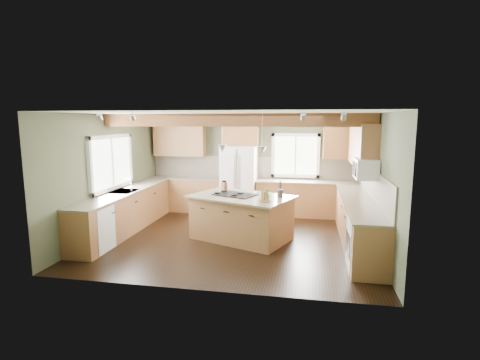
# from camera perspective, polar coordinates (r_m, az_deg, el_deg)

# --- Properties ---
(floor) EXTENTS (5.60, 5.60, 0.00)m
(floor) POSITION_cam_1_polar(r_m,az_deg,el_deg) (8.01, -0.85, -8.85)
(floor) COLOR black
(floor) RESTS_ON ground
(ceiling) EXTENTS (5.60, 5.60, 0.00)m
(ceiling) POSITION_cam_1_polar(r_m,az_deg,el_deg) (7.62, -0.90, 10.09)
(ceiling) COLOR silver
(ceiling) RESTS_ON wall_back
(wall_back) EXTENTS (5.60, 0.00, 5.60)m
(wall_back) POSITION_cam_1_polar(r_m,az_deg,el_deg) (10.15, 1.91, 2.47)
(wall_back) COLOR #475039
(wall_back) RESTS_ON ground
(wall_left) EXTENTS (0.00, 5.00, 5.00)m
(wall_left) POSITION_cam_1_polar(r_m,az_deg,el_deg) (8.70, -19.26, 0.87)
(wall_left) COLOR #475039
(wall_left) RESTS_ON ground
(wall_right) EXTENTS (0.00, 5.00, 5.00)m
(wall_right) POSITION_cam_1_polar(r_m,az_deg,el_deg) (7.67, 20.09, -0.22)
(wall_right) COLOR #475039
(wall_right) RESTS_ON ground
(ceiling_beam) EXTENTS (5.55, 0.26, 0.26)m
(ceiling_beam) POSITION_cam_1_polar(r_m,az_deg,el_deg) (7.63, -0.89, 9.11)
(ceiling_beam) COLOR #582D19
(ceiling_beam) RESTS_ON ceiling
(soffit_trim) EXTENTS (5.55, 0.20, 0.10)m
(soffit_trim) POSITION_cam_1_polar(r_m,az_deg,el_deg) (9.99, 1.87, 9.50)
(soffit_trim) COLOR #582D19
(soffit_trim) RESTS_ON ceiling
(backsplash_back) EXTENTS (5.58, 0.03, 0.58)m
(backsplash_back) POSITION_cam_1_polar(r_m,az_deg,el_deg) (10.15, 1.90, 1.96)
(backsplash_back) COLOR brown
(backsplash_back) RESTS_ON wall_back
(backsplash_right) EXTENTS (0.03, 3.70, 0.58)m
(backsplash_right) POSITION_cam_1_polar(r_m,az_deg,el_deg) (7.73, 19.89, -0.81)
(backsplash_right) COLOR brown
(backsplash_right) RESTS_ON wall_right
(base_cab_back_left) EXTENTS (2.02, 0.60, 0.88)m
(base_cab_back_left) POSITION_cam_1_polar(r_m,az_deg,el_deg) (10.42, -8.15, -2.23)
(base_cab_back_left) COLOR brown
(base_cab_back_left) RESTS_ON floor
(counter_back_left) EXTENTS (2.06, 0.64, 0.04)m
(counter_back_left) POSITION_cam_1_polar(r_m,az_deg,el_deg) (10.34, -8.21, 0.27)
(counter_back_left) COLOR #4D4738
(counter_back_left) RESTS_ON base_cab_back_left
(base_cab_back_right) EXTENTS (2.62, 0.60, 0.88)m
(base_cab_back_right) POSITION_cam_1_polar(r_m,az_deg,el_deg) (9.88, 10.21, -2.90)
(base_cab_back_right) COLOR brown
(base_cab_back_right) RESTS_ON floor
(counter_back_right) EXTENTS (2.66, 0.64, 0.04)m
(counter_back_right) POSITION_cam_1_polar(r_m,az_deg,el_deg) (9.80, 10.28, -0.27)
(counter_back_right) COLOR #4D4738
(counter_back_right) RESTS_ON base_cab_back_right
(base_cab_left) EXTENTS (0.60, 3.70, 0.88)m
(base_cab_left) POSITION_cam_1_polar(r_m,az_deg,el_deg) (8.76, -17.10, -4.70)
(base_cab_left) COLOR brown
(base_cab_left) RESTS_ON floor
(counter_left) EXTENTS (0.64, 3.74, 0.04)m
(counter_left) POSITION_cam_1_polar(r_m,az_deg,el_deg) (8.66, -17.24, -1.75)
(counter_left) COLOR #4D4738
(counter_left) RESTS_ON base_cab_left
(base_cab_right) EXTENTS (0.60, 3.70, 0.88)m
(base_cab_right) POSITION_cam_1_polar(r_m,az_deg,el_deg) (7.85, 17.52, -6.30)
(base_cab_right) COLOR brown
(base_cab_right) RESTS_ON floor
(counter_right) EXTENTS (0.64, 3.74, 0.04)m
(counter_right) POSITION_cam_1_polar(r_m,az_deg,el_deg) (7.75, 17.68, -3.02)
(counter_right) COLOR #4D4738
(counter_right) RESTS_ON base_cab_right
(upper_cab_back_left) EXTENTS (1.40, 0.35, 0.90)m
(upper_cab_back_left) POSITION_cam_1_polar(r_m,az_deg,el_deg) (10.41, -9.17, 6.12)
(upper_cab_back_left) COLOR brown
(upper_cab_back_left) RESTS_ON wall_back
(upper_cab_over_fridge) EXTENTS (0.96, 0.35, 0.70)m
(upper_cab_over_fridge) POSITION_cam_1_polar(r_m,az_deg,el_deg) (9.97, 0.07, 7.26)
(upper_cab_over_fridge) COLOR brown
(upper_cab_over_fridge) RESTS_ON wall_back
(upper_cab_right) EXTENTS (0.35, 2.20, 0.90)m
(upper_cab_right) POSITION_cam_1_polar(r_m,az_deg,el_deg) (8.46, 18.17, 5.13)
(upper_cab_right) COLOR brown
(upper_cab_right) RESTS_ON wall_right
(upper_cab_back_corner) EXTENTS (0.90, 0.35, 0.90)m
(upper_cab_back_corner) POSITION_cam_1_polar(r_m,az_deg,el_deg) (9.84, 15.21, 5.76)
(upper_cab_back_corner) COLOR brown
(upper_cab_back_corner) RESTS_ON wall_back
(window_left) EXTENTS (0.04, 1.60, 1.05)m
(window_left) POSITION_cam_1_polar(r_m,az_deg,el_deg) (8.70, -19.07, 2.54)
(window_left) COLOR white
(window_left) RESTS_ON wall_left
(window_back) EXTENTS (1.10, 0.04, 1.00)m
(window_back) POSITION_cam_1_polar(r_m,az_deg,el_deg) (10.00, 8.45, 3.72)
(window_back) COLOR white
(window_back) RESTS_ON wall_back
(sink) EXTENTS (0.50, 0.65, 0.03)m
(sink) POSITION_cam_1_polar(r_m,az_deg,el_deg) (8.66, -17.24, -1.71)
(sink) COLOR #262628
(sink) RESTS_ON counter_left
(faucet) EXTENTS (0.02, 0.02, 0.28)m
(faucet) POSITION_cam_1_polar(r_m,az_deg,el_deg) (8.56, -16.22, -0.81)
(faucet) COLOR #B2B2B7
(faucet) RESTS_ON sink
(dishwasher) EXTENTS (0.60, 0.60, 0.84)m
(dishwasher) POSITION_cam_1_polar(r_m,az_deg,el_deg) (7.67, -21.53, -6.96)
(dishwasher) COLOR white
(dishwasher) RESTS_ON floor
(oven) EXTENTS (0.60, 0.72, 0.84)m
(oven) POSITION_cam_1_polar(r_m,az_deg,el_deg) (6.62, 18.78, -9.33)
(oven) COLOR white
(oven) RESTS_ON floor
(microwave) EXTENTS (0.40, 0.70, 0.38)m
(microwave) POSITION_cam_1_polar(r_m,az_deg,el_deg) (7.55, 18.61, 1.64)
(microwave) COLOR white
(microwave) RESTS_ON wall_right
(pendant_left) EXTENTS (0.18, 0.18, 0.16)m
(pendant_left) POSITION_cam_1_polar(r_m,az_deg,el_deg) (7.88, -2.69, 4.81)
(pendant_left) COLOR #B2B2B7
(pendant_left) RESTS_ON ceiling
(pendant_right) EXTENTS (0.18, 0.18, 0.16)m
(pendant_right) POSITION_cam_1_polar(r_m,az_deg,el_deg) (7.38, 3.36, 4.52)
(pendant_right) COLOR #B2B2B7
(pendant_right) RESTS_ON ceiling
(refrigerator) EXTENTS (0.90, 0.74, 1.80)m
(refrigerator) POSITION_cam_1_polar(r_m,az_deg,el_deg) (9.88, -0.15, -0.04)
(refrigerator) COLOR white
(refrigerator) RESTS_ON floor
(island) EXTENTS (2.18, 1.77, 0.88)m
(island) POSITION_cam_1_polar(r_m,az_deg,el_deg) (7.86, 0.23, -5.85)
(island) COLOR brown
(island) RESTS_ON floor
(island_top) EXTENTS (2.34, 1.93, 0.04)m
(island_top) POSITION_cam_1_polar(r_m,az_deg,el_deg) (7.76, 0.23, -2.57)
(island_top) COLOR #4D4738
(island_top) RESTS_ON island
(cooktop) EXTENTS (0.96, 0.81, 0.02)m
(cooktop) POSITION_cam_1_polar(r_m,az_deg,el_deg) (7.83, -0.75, -2.23)
(cooktop) COLOR black
(cooktop) RESTS_ON island_top
(knife_block) EXTENTS (0.14, 0.14, 0.19)m
(knife_block) POSITION_cam_1_polar(r_m,az_deg,el_deg) (8.29, -2.43, -1.01)
(knife_block) COLOR brown
(knife_block) RESTS_ON island_top
(utensil_crock) EXTENTS (0.16, 0.16, 0.16)m
(utensil_crock) POSITION_cam_1_polar(r_m,az_deg,el_deg) (7.65, 6.11, -2.03)
(utensil_crock) COLOR #403633
(utensil_crock) RESTS_ON island_top
(bottle_tray) EXTENTS (0.30, 0.30, 0.24)m
(bottle_tray) POSITION_cam_1_polar(r_m,az_deg,el_deg) (7.23, 3.80, -2.32)
(bottle_tray) COLOR brown
(bottle_tray) RESTS_ON island_top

